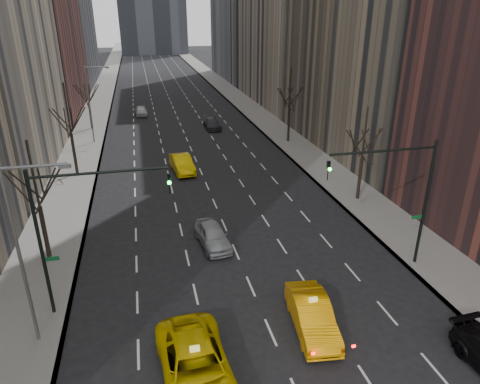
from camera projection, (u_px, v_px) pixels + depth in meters
sidewalk_left at (99, 103)px, 74.43m from camera, size 4.50×320.00×0.15m
sidewalk_right at (236, 97)px, 79.58m from camera, size 4.50×320.00×0.15m
tree_lw_b at (40, 206)px, 26.45m from camera, size 3.36×3.50×7.82m
tree_lw_c at (71, 135)px, 40.67m from camera, size 3.36×3.50×8.74m
tree_lw_d at (89, 103)px, 56.99m from camera, size 3.36×3.50×7.36m
tree_rw_b at (362, 158)px, 35.08m from camera, size 3.36×3.50×7.82m
tree_rw_c at (289, 109)px, 51.09m from camera, size 3.36×3.50×8.74m
traffic_mast_left at (73, 218)px, 20.99m from camera, size 6.69×0.39×8.00m
traffic_mast_right at (403, 186)px, 24.82m from camera, size 6.69×0.39×8.00m
streetlight_near at (25, 239)px, 18.78m from camera, size 2.83×0.22×9.00m
streetlight_far at (91, 97)px, 50.15m from camera, size 2.83×0.22×9.00m
taxi_suv at (196, 367)px, 18.21m from camera, size 3.29×6.54×1.77m
taxi_sedan at (312, 315)px, 21.41m from camera, size 2.31×5.20×1.66m
silver_sedan_ahead at (213, 235)px, 29.17m from camera, size 2.26×4.61×1.51m
far_taxi at (182, 164)px, 42.65m from camera, size 2.29×5.22×1.67m
far_suv_grey at (212, 124)px, 58.44m from camera, size 2.01×4.83×1.39m
far_car_white at (141, 111)px, 65.83m from camera, size 1.82×4.29×1.45m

